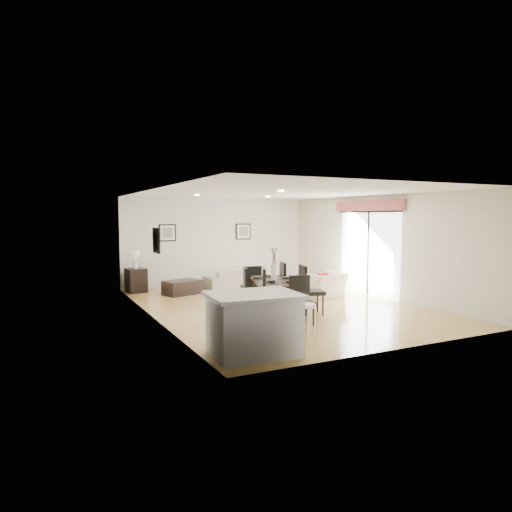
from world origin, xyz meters
name	(u,v)px	position (x,y,z in m)	size (l,w,h in m)	color
ground	(278,306)	(0.00, 0.00, 0.00)	(8.00, 8.00, 0.00)	tan
wall_back	(217,241)	(0.00, 4.00, 1.35)	(6.00, 0.04, 2.70)	silver
wall_front	(400,266)	(0.00, -4.00, 1.35)	(6.00, 0.04, 2.70)	silver
wall_left	(153,254)	(-3.00, 0.00, 1.35)	(0.04, 8.00, 2.70)	silver
wall_right	(377,246)	(3.00, 0.00, 1.35)	(0.04, 8.00, 2.70)	silver
ceiling	(279,193)	(0.00, 0.00, 2.70)	(6.00, 8.00, 0.02)	white
sofa	(235,279)	(0.18, 2.98, 0.27)	(1.85, 0.72, 0.54)	gray
armchair	(324,285)	(1.63, 0.46, 0.33)	(1.00, 0.88, 0.65)	beige
courtyard_plant_a	(468,279)	(5.83, -0.61, 0.36)	(0.65, 0.56, 0.72)	#395624
courtyard_plant_b	(406,272)	(5.53, 1.50, 0.36)	(0.40, 0.40, 0.71)	#395624
dining_table	(274,284)	(-0.50, -0.70, 0.66)	(1.45, 1.97, 0.74)	black
dining_chair_wnear	(258,291)	(-1.12, -1.19, 0.61)	(0.66, 0.66, 1.09)	black
dining_chair_wfar	(240,287)	(-1.13, -0.29, 0.56)	(0.58, 0.58, 1.01)	black
dining_chair_enear	(308,287)	(0.12, -1.12, 0.61)	(0.60, 0.60, 1.08)	black
dining_chair_efar	(288,282)	(0.12, -0.23, 0.60)	(0.60, 0.60, 1.07)	black
dining_chair_head	(301,297)	(-0.48, -1.80, 0.54)	(0.52, 0.52, 0.97)	black
dining_chair_foot	(252,283)	(-0.51, 0.40, 0.53)	(0.50, 0.50, 0.96)	black
vase	(274,268)	(-0.50, -0.70, 1.02)	(0.89, 1.40, 0.74)	white
coffee_table	(182,287)	(-1.60, 2.55, 0.20)	(0.99, 0.59, 0.39)	black
side_table	(136,280)	(-2.66, 3.50, 0.34)	(0.51, 0.51, 0.68)	black
table_lamp	(135,257)	(-2.66, 3.50, 1.01)	(0.27, 0.27, 0.51)	white
cushion	(323,279)	(1.54, 0.37, 0.52)	(0.29, 0.09, 0.29)	maroon
kitchen_island	(254,324)	(-2.23, -3.23, 0.49)	(1.46, 1.16, 0.97)	white
bar_stool	(306,310)	(-1.27, -3.23, 0.62)	(0.33, 0.33, 0.72)	white
framed_print_back_left	(167,233)	(-1.60, 3.97, 1.65)	(0.52, 0.04, 0.52)	black
framed_print_back_right	(243,232)	(0.90, 3.97, 1.65)	(0.52, 0.04, 0.52)	black
framed_print_left_wall	(156,241)	(-2.97, -0.20, 1.65)	(0.04, 0.52, 0.52)	black
sliding_door	(368,234)	(2.96, 0.30, 1.66)	(0.12, 2.70, 2.57)	white
courtyard	(436,255)	(6.16, 0.87, 0.92)	(6.00, 6.00, 2.00)	gray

